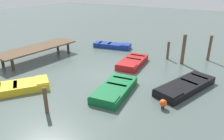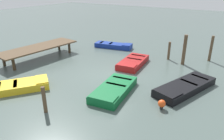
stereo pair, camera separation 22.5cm
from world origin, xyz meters
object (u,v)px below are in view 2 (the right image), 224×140
marker_buoy (162,104)px  mooring_piling_near_right (211,49)px  mooring_piling_far_left (44,100)px  dock_segment (38,48)px  rowboat_black (185,87)px  rowboat_blue (114,45)px  mooring_piling_center (184,50)px  rowboat_green (114,89)px  rowboat_yellow (21,86)px  rowboat_red (133,62)px  mooring_piling_mid_right (169,51)px

marker_buoy → mooring_piling_near_right: bearing=-4.6°
mooring_piling_far_left → dock_segment: bearing=52.0°
rowboat_black → rowboat_blue: same height
rowboat_blue → mooring_piling_far_left: bearing=-86.2°
rowboat_black → mooring_piling_near_right: size_ratio=2.22×
mooring_piling_center → rowboat_green: bearing=163.4°
rowboat_blue → rowboat_yellow: bearing=-101.8°
rowboat_red → marker_buoy: (-4.40, -3.78, 0.07)m
rowboat_green → rowboat_blue: same height
mooring_piling_far_left → rowboat_blue: bearing=15.5°
mooring_piling_far_left → rowboat_green: bearing=-27.6°
mooring_piling_mid_right → marker_buoy: bearing=-163.7°
rowboat_green → rowboat_yellow: (-2.41, 4.60, 0.00)m
mooring_piling_far_left → mooring_piling_near_right: 12.48m
rowboat_red → mooring_piling_near_right: bearing=124.9°
mooring_piling_center → marker_buoy: 6.60m
dock_segment → rowboat_red: dock_segment is taller
rowboat_yellow → rowboat_blue: bearing=36.1°
rowboat_blue → rowboat_yellow: size_ratio=1.08×
rowboat_yellow → marker_buoy: bearing=-36.4°
rowboat_green → mooring_piling_far_left: mooring_piling_far_left is taller
mooring_piling_far_left → mooring_piling_near_right: mooring_piling_near_right is taller
dock_segment → mooring_piling_mid_right: 10.01m
mooring_piling_center → marker_buoy: (-6.50, -0.81, -0.80)m
dock_segment → mooring_piling_mid_right: mooring_piling_mid_right is taller
rowboat_yellow → mooring_piling_near_right: 13.30m
rowboat_red → mooring_piling_center: bearing=119.0°
dock_segment → mooring_piling_center: bearing=-58.4°
rowboat_red → mooring_piling_mid_right: size_ratio=2.36×
mooring_piling_center → mooring_piling_near_right: bearing=-39.5°
rowboat_green → mooring_piling_far_left: 3.65m
rowboat_yellow → mooring_piling_far_left: 3.06m
rowboat_green → rowboat_blue: size_ratio=0.99×
rowboat_red → mooring_piling_center: (2.11, -2.97, 0.87)m
marker_buoy → mooring_piling_far_left: bearing=125.1°
mooring_piling_near_right → rowboat_yellow: bearing=143.0°
rowboat_green → rowboat_blue: (7.25, 4.57, -0.00)m
mooring_piling_center → rowboat_red: bearing=125.4°
rowboat_black → mooring_piling_near_right: 5.88m
mooring_piling_center → mooring_piling_far_left: mooring_piling_center is taller
rowboat_black → rowboat_green: bearing=-34.0°
marker_buoy → rowboat_blue: bearing=44.7°
rowboat_green → dock_segment: bearing=-109.5°
rowboat_yellow → mooring_piling_center: mooring_piling_center is taller
rowboat_green → rowboat_red: same height
rowboat_black → dock_segment: bearing=-67.3°
dock_segment → mooring_piling_near_right: mooring_piling_near_right is taller
mooring_piling_far_left → mooring_piling_near_right: bearing=-24.0°
rowboat_blue → mooring_piling_far_left: 10.86m
marker_buoy → rowboat_red: bearing=40.7°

